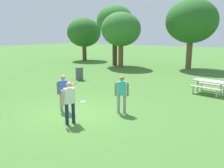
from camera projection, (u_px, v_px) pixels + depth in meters
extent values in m
plane|color=#447530|center=(76.00, 113.00, 9.73)|extent=(120.00, 120.00, 0.00)
cylinder|color=gray|center=(61.00, 102.00, 9.93)|extent=(0.13, 0.13, 0.82)
cylinder|color=gray|center=(67.00, 103.00, 9.91)|extent=(0.13, 0.13, 0.82)
cube|color=#3856B7|center=(63.00, 87.00, 9.77)|extent=(0.44, 0.38, 0.58)
sphere|color=#9E7051|center=(63.00, 77.00, 9.68)|extent=(0.21, 0.21, 0.21)
cylinder|color=#9E7051|center=(58.00, 88.00, 9.80)|extent=(0.09, 0.09, 0.58)
cylinder|color=#9E7051|center=(69.00, 88.00, 9.76)|extent=(0.09, 0.09, 0.58)
cylinder|color=gray|center=(125.00, 104.00, 9.68)|extent=(0.13, 0.13, 0.82)
cylinder|color=gray|center=(119.00, 104.00, 9.70)|extent=(0.13, 0.13, 0.82)
cube|color=#33B2AD|center=(122.00, 88.00, 9.54)|extent=(0.44, 0.38, 0.58)
sphere|color=#9E7051|center=(122.00, 79.00, 9.45)|extent=(0.21, 0.21, 0.21)
cylinder|color=#9E7051|center=(128.00, 90.00, 9.52)|extent=(0.09, 0.09, 0.58)
cylinder|color=#9E7051|center=(116.00, 89.00, 9.57)|extent=(0.09, 0.09, 0.58)
cylinder|color=#1E234C|center=(67.00, 114.00, 8.48)|extent=(0.13, 0.13, 0.82)
cylinder|color=#1E234C|center=(73.00, 113.00, 8.60)|extent=(0.13, 0.13, 0.82)
cube|color=white|center=(69.00, 96.00, 8.39)|extent=(0.36, 0.44, 0.58)
sphere|color=tan|center=(69.00, 85.00, 8.30)|extent=(0.21, 0.21, 0.21)
cylinder|color=tan|center=(63.00, 98.00, 8.27)|extent=(0.09, 0.09, 0.58)
cylinder|color=tan|center=(73.00, 85.00, 8.67)|extent=(0.56, 0.33, 0.28)
cylinder|color=white|center=(83.00, 102.00, 11.38)|extent=(0.26, 0.26, 0.03)
cube|color=beige|center=(209.00, 81.00, 12.85)|extent=(1.80, 1.03, 0.06)
cube|color=#B6B2A8|center=(205.00, 88.00, 12.51)|extent=(1.72, 0.53, 0.05)
cube|color=#B6B2A8|center=(213.00, 85.00, 13.32)|extent=(1.72, 0.53, 0.05)
cylinder|color=#B6B2A8|center=(198.00, 86.00, 13.38)|extent=(0.11, 0.11, 0.71)
cylinder|color=#B6B2A8|center=(193.00, 90.00, 13.01)|extent=(0.09, 0.09, 0.41)
cylinder|color=#B6B2A8|center=(201.00, 87.00, 13.82)|extent=(0.09, 0.09, 0.41)
cylinder|color=#B6B2A8|center=(221.00, 90.00, 12.49)|extent=(0.11, 0.11, 0.71)
cylinder|color=#B6B2A8|center=(217.00, 94.00, 12.11)|extent=(0.09, 0.09, 0.41)
cylinder|color=#B6B2A8|center=(224.00, 90.00, 12.92)|extent=(0.09, 0.09, 0.41)
cylinder|color=#515156|center=(79.00, 74.00, 16.85)|extent=(0.56, 0.56, 0.90)
cylinder|color=slate|center=(79.00, 68.00, 16.75)|extent=(0.59, 0.59, 0.06)
cylinder|color=brown|center=(84.00, 51.00, 29.55)|extent=(0.53, 0.53, 2.43)
ellipsoid|color=#286023|center=(84.00, 32.00, 29.03)|extent=(4.34, 4.34, 3.69)
cylinder|color=#4C3823|center=(115.00, 48.00, 24.58)|extent=(0.52, 0.52, 3.73)
ellipsoid|color=#33702D|center=(115.00, 21.00, 23.95)|extent=(3.88, 3.88, 3.29)
cylinder|color=brown|center=(121.00, 54.00, 23.13)|extent=(0.52, 0.52, 2.77)
ellipsoid|color=#33702D|center=(121.00, 29.00, 22.60)|extent=(4.00, 4.00, 3.40)
cylinder|color=brown|center=(189.00, 52.00, 22.05)|extent=(0.56, 0.56, 3.26)
ellipsoid|color=#286023|center=(191.00, 21.00, 21.41)|extent=(4.88, 4.88, 4.15)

